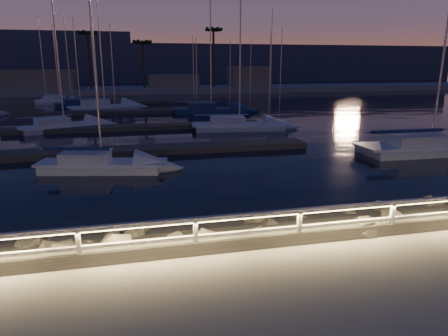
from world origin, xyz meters
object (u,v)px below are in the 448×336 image
Objects in this scene: sailboat_m at (59,101)px; sailboat_l at (209,109)px; sailboat_b at (99,164)px; sailboat_n at (79,103)px; sailboat_d at (428,146)px; guard_rail at (155,231)px; sailboat_j at (103,107)px; sailboat_c at (237,125)px; sailboat_f at (62,126)px.

sailboat_l is at bearing -13.76° from sailboat_m.
sailboat_n reaches higher than sailboat_b.
sailboat_b is 20.55m from sailboat_d.
sailboat_m reaches higher than guard_rail.
sailboat_j is at bearing -84.16° from sailboat_n.
sailboat_j is at bearing -31.07° from sailboat_m.
sailboat_l is 19.79m from sailboat_n.
sailboat_l is at bearing -59.51° from sailboat_n.
sailboat_d is 37.35m from sailboat_j.
guard_rail is at bearing -66.66° from sailboat_b.
sailboat_c is 1.20× the size of sailboat_n.
sailboat_j is (-22.20, 30.04, 0.01)m from sailboat_d.
sailboat_c is at bearing 59.64° from sailboat_b.
guard_rail is 2.96× the size of sailboat_j.
sailboat_l is (-9.80, 24.74, -0.03)m from sailboat_d.
sailboat_f is at bearing 176.18° from sailboat_c.
sailboat_d is at bearing -54.66° from sailboat_f.
sailboat_f is (-24.67, 14.78, -0.04)m from sailboat_d.
sailboat_f is (-14.90, 3.01, -0.01)m from sailboat_c.
sailboat_n is (-3.57, 6.40, -0.07)m from sailboat_j.
sailboat_j is 1.28× the size of sailboat_n.
sailboat_j is at bearing 165.64° from sailboat_l.
guard_rail is 3.16× the size of sailboat_c.
sailboat_c is (10.78, 11.73, 0.03)m from sailboat_b.
sailboat_l reaches higher than sailboat_n.
sailboat_d reaches higher than sailboat_b.
sailboat_d is at bearing 33.44° from guard_rail.
sailboat_b is at bearing -104.76° from sailboat_l.
guard_rail is 3.49× the size of sailboat_f.
sailboat_f is at bearing -137.42° from sailboat_l.
sailboat_n reaches higher than guard_rail.
sailboat_c is at bearing -73.81° from sailboat_j.
sailboat_j is (2.47, 15.26, 0.05)m from sailboat_f.
sailboat_b is at bearing -105.14° from sailboat_n.
sailboat_f is 17.90m from sailboat_l.
sailboat_d is 28.76m from sailboat_f.
sailboat_m is at bearing 101.70° from guard_rail.
sailboat_f is at bearing 117.85° from sailboat_b.
sailboat_b is 0.76× the size of sailboat_l.
sailboat_b is (-2.36, 12.04, -0.97)m from guard_rail.
sailboat_m is at bearing 75.88° from sailboat_f.
sailboat_f reaches higher than sailboat_m.
sailboat_j is 0.98× the size of sailboat_l.
sailboat_m is at bearing 114.10° from sailboat_b.
sailboat_d is at bearing -59.65° from sailboat_l.
sailboat_c is 1.10× the size of sailboat_f.
sailboat_c is 0.92× the size of sailboat_l.
sailboat_b is at bearing -98.12° from sailboat_f.
sailboat_l reaches higher than guard_rail.
sailboat_d is (9.77, -11.76, 0.03)m from sailboat_c.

